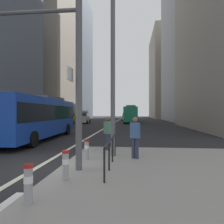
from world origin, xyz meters
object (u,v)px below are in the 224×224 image
(traffic_signal_gantry, at_px, (26,55))
(pedestrian_walking, at_px, (107,131))
(car_oncoming_mid, at_px, (70,118))
(car_receding_near, at_px, (132,116))
(car_oncoming_far, at_px, (84,118))
(street_lamp_post, at_px, (113,41))
(bollard_left, at_px, (28,182))
(city_bus_blue_oncoming, at_px, (39,116))
(bollard_back, at_px, (87,148))
(bollard_right, at_px, (66,163))
(pedestrian_waiting, at_px, (135,135))
(car_receding_far, at_px, (126,117))
(city_bus_red_receding, at_px, (131,113))

(traffic_signal_gantry, relative_size, pedestrian_walking, 3.50)
(car_oncoming_mid, bearing_deg, car_receding_near, 68.87)
(car_receding_near, height_order, car_oncoming_far, same)
(street_lamp_post, height_order, bollard_left, street_lamp_post)
(traffic_signal_gantry, height_order, street_lamp_post, street_lamp_post)
(city_bus_blue_oncoming, bearing_deg, car_oncoming_mid, 100.51)
(car_receding_near, bearing_deg, bollard_back, -92.03)
(car_oncoming_mid, height_order, pedestrian_walking, car_oncoming_mid)
(traffic_signal_gantry, bearing_deg, car_oncoming_far, 99.73)
(traffic_signal_gantry, bearing_deg, car_receding_near, 86.26)
(car_oncoming_far, relative_size, bollard_right, 5.46)
(car_receding_near, relative_size, bollard_right, 4.82)
(bollard_right, xyz_separation_m, pedestrian_walking, (0.63, 4.79, 0.48))
(bollard_right, height_order, pedestrian_walking, pedestrian_walking)
(street_lamp_post, xyz_separation_m, pedestrian_waiting, (0.98, -0.45, -4.16))
(bollard_back, bearing_deg, car_receding_near, 87.97)
(car_receding_far, bearing_deg, bollard_back, -90.52)
(car_oncoming_mid, relative_size, bollard_right, 5.35)
(car_receding_near, distance_m, car_oncoming_far, 28.52)
(car_oncoming_mid, distance_m, car_receding_near, 30.69)
(bollard_back, bearing_deg, car_oncoming_far, 103.60)
(car_oncoming_mid, bearing_deg, pedestrian_walking, -69.11)
(city_bus_blue_oncoming, height_order, car_oncoming_mid, city_bus_blue_oncoming)
(car_receding_far, bearing_deg, bollard_left, -90.85)
(city_bus_red_receding, relative_size, traffic_signal_gantry, 1.82)
(street_lamp_post, distance_m, bollard_right, 5.87)
(city_bus_red_receding, bearing_deg, bollard_back, -92.96)
(city_bus_blue_oncoming, relative_size, car_oncoming_mid, 2.46)
(car_receding_far, relative_size, car_oncoming_far, 0.95)
(street_lamp_post, bearing_deg, bollard_left, -104.81)
(city_bus_red_receding, bearing_deg, pedestrian_walking, -92.07)
(car_receding_near, distance_m, pedestrian_waiting, 55.81)
(car_receding_near, bearing_deg, pedestrian_walking, -91.47)
(city_bus_blue_oncoming, distance_m, bollard_left, 12.12)
(city_bus_red_receding, distance_m, bollard_right, 36.03)
(car_oncoming_mid, distance_m, car_receding_far, 18.15)
(bollard_left, xyz_separation_m, pedestrian_waiting, (2.31, 4.56, 0.50))
(car_receding_far, distance_m, bollard_back, 43.02)
(bollard_right, distance_m, pedestrian_walking, 4.86)
(car_oncoming_far, height_order, bollard_left, car_oncoming_far)
(car_oncoming_mid, xyz_separation_m, bollard_left, (8.76, -31.74, -0.37))
(car_receding_far, distance_m, car_oncoming_far, 15.77)
(pedestrian_waiting, bearing_deg, city_bus_blue_oncoming, 138.24)
(car_receding_far, relative_size, bollard_left, 5.18)
(pedestrian_walking, bearing_deg, traffic_signal_gantry, -122.55)
(pedestrian_waiting, bearing_deg, traffic_signal_gantry, -153.13)
(pedestrian_waiting, bearing_deg, car_oncoming_mid, 112.15)
(traffic_signal_gantry, distance_m, pedestrian_walking, 5.35)
(car_oncoming_mid, relative_size, bollard_back, 5.58)
(car_oncoming_far, distance_m, pedestrian_walking, 28.00)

